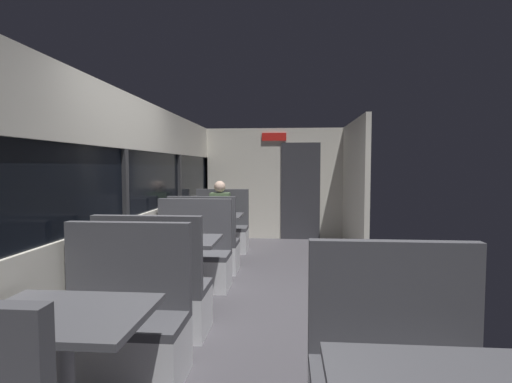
{
  "coord_description": "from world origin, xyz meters",
  "views": [
    {
      "loc": [
        0.3,
        -4.06,
        1.52
      ],
      "look_at": [
        -0.33,
        3.63,
        1.02
      ],
      "focal_mm": 27.79,
      "sensor_mm": 36.0,
      "label": 1
    }
  ],
  "objects_px": {
    "bench_far_window_facing_end": "(205,249)",
    "coffee_cup_primary": "(159,234)",
    "bench_near_window_facing_entry": "(120,332)",
    "bench_mid_window_facing_entry": "(192,261)",
    "bench_far_window_facing_entry": "(221,233)",
    "dining_table_far_window": "(214,221)",
    "dining_table_near_window": "(64,330)",
    "dining_table_mid_window": "(176,248)",
    "coffee_cup_secondary": "(219,212)",
    "seated_passenger": "(220,222)",
    "bench_mid_window_facing_end": "(155,298)"
  },
  "relations": [
    {
      "from": "dining_table_near_window",
      "to": "coffee_cup_secondary",
      "type": "height_order",
      "value": "coffee_cup_secondary"
    },
    {
      "from": "bench_mid_window_facing_end",
      "to": "seated_passenger",
      "type": "distance_m",
      "value": 3.46
    },
    {
      "from": "bench_far_window_facing_entry",
      "to": "bench_near_window_facing_entry",
      "type": "bearing_deg",
      "value": -90.0
    },
    {
      "from": "bench_near_window_facing_entry",
      "to": "seated_passenger",
      "type": "relative_size",
      "value": 0.87
    },
    {
      "from": "bench_near_window_facing_entry",
      "to": "bench_mid_window_facing_entry",
      "type": "height_order",
      "value": "same"
    },
    {
      "from": "bench_near_window_facing_entry",
      "to": "bench_mid_window_facing_entry",
      "type": "distance_m",
      "value": 2.13
    },
    {
      "from": "dining_table_mid_window",
      "to": "bench_far_window_facing_end",
      "type": "xyz_separation_m",
      "value": [
        0.0,
        1.43,
        -0.31
      ]
    },
    {
      "from": "bench_mid_window_facing_end",
      "to": "dining_table_far_window",
      "type": "xyz_separation_m",
      "value": [
        0.0,
        2.83,
        0.31
      ]
    },
    {
      "from": "bench_far_window_facing_entry",
      "to": "seated_passenger",
      "type": "xyz_separation_m",
      "value": [
        0.0,
        -0.07,
        0.21
      ]
    },
    {
      "from": "bench_mid_window_facing_end",
      "to": "bench_far_window_facing_entry",
      "type": "height_order",
      "value": "same"
    },
    {
      "from": "bench_mid_window_facing_end",
      "to": "bench_mid_window_facing_entry",
      "type": "distance_m",
      "value": 1.4
    },
    {
      "from": "bench_mid_window_facing_entry",
      "to": "coffee_cup_secondary",
      "type": "relative_size",
      "value": 12.22
    },
    {
      "from": "dining_table_near_window",
      "to": "bench_far_window_facing_end",
      "type": "height_order",
      "value": "bench_far_window_facing_end"
    },
    {
      "from": "bench_near_window_facing_entry",
      "to": "coffee_cup_secondary",
      "type": "xyz_separation_m",
      "value": [
        0.11,
        3.48,
        0.46
      ]
    },
    {
      "from": "coffee_cup_primary",
      "to": "dining_table_far_window",
      "type": "bearing_deg",
      "value": 84.94
    },
    {
      "from": "dining_table_near_window",
      "to": "coffee_cup_primary",
      "type": "xyz_separation_m",
      "value": [
        -0.19,
        2.14,
        0.15
      ]
    },
    {
      "from": "dining_table_near_window",
      "to": "dining_table_mid_window",
      "type": "height_order",
      "value": "same"
    },
    {
      "from": "dining_table_far_window",
      "to": "seated_passenger",
      "type": "distance_m",
      "value": 0.64
    },
    {
      "from": "seated_passenger",
      "to": "bench_mid_window_facing_end",
      "type": "bearing_deg",
      "value": -90.0
    },
    {
      "from": "bench_mid_window_facing_entry",
      "to": "dining_table_far_window",
      "type": "relative_size",
      "value": 1.22
    },
    {
      "from": "dining_table_mid_window",
      "to": "bench_mid_window_facing_end",
      "type": "distance_m",
      "value": 0.77
    },
    {
      "from": "bench_near_window_facing_entry",
      "to": "bench_far_window_facing_entry",
      "type": "bearing_deg",
      "value": 90.0
    },
    {
      "from": "bench_far_window_facing_end",
      "to": "bench_far_window_facing_entry",
      "type": "xyz_separation_m",
      "value": [
        0.0,
        1.4,
        0.0
      ]
    },
    {
      "from": "bench_far_window_facing_end",
      "to": "coffee_cup_primary",
      "type": "relative_size",
      "value": 12.22
    },
    {
      "from": "bench_far_window_facing_end",
      "to": "seated_passenger",
      "type": "distance_m",
      "value": 1.34
    },
    {
      "from": "dining_table_mid_window",
      "to": "seated_passenger",
      "type": "relative_size",
      "value": 0.71
    },
    {
      "from": "dining_table_mid_window",
      "to": "bench_mid_window_facing_entry",
      "type": "xyz_separation_m",
      "value": [
        0.0,
        0.7,
        -0.31
      ]
    },
    {
      "from": "bench_near_window_facing_entry",
      "to": "bench_far_window_facing_entry",
      "type": "height_order",
      "value": "same"
    },
    {
      "from": "bench_far_window_facing_entry",
      "to": "dining_table_near_window",
      "type": "bearing_deg",
      "value": -90.0
    },
    {
      "from": "bench_mid_window_facing_entry",
      "to": "dining_table_far_window",
      "type": "height_order",
      "value": "bench_mid_window_facing_entry"
    },
    {
      "from": "bench_mid_window_facing_entry",
      "to": "coffee_cup_secondary",
      "type": "distance_m",
      "value": 1.43
    },
    {
      "from": "dining_table_mid_window",
      "to": "coffee_cup_primary",
      "type": "distance_m",
      "value": 0.24
    },
    {
      "from": "bench_mid_window_facing_end",
      "to": "bench_near_window_facing_entry",
      "type": "bearing_deg",
      "value": -90.0
    },
    {
      "from": "bench_far_window_facing_entry",
      "to": "dining_table_far_window",
      "type": "bearing_deg",
      "value": -90.0
    },
    {
      "from": "bench_far_window_facing_end",
      "to": "bench_mid_window_facing_entry",
      "type": "bearing_deg",
      "value": -90.0
    },
    {
      "from": "dining_table_far_window",
      "to": "seated_passenger",
      "type": "xyz_separation_m",
      "value": [
        0.0,
        0.63,
        -0.1
      ]
    },
    {
      "from": "bench_mid_window_facing_entry",
      "to": "bench_far_window_facing_end",
      "type": "height_order",
      "value": "same"
    },
    {
      "from": "bench_far_window_facing_entry",
      "to": "bench_far_window_facing_end",
      "type": "bearing_deg",
      "value": -90.0
    },
    {
      "from": "dining_table_far_window",
      "to": "bench_far_window_facing_end",
      "type": "distance_m",
      "value": 0.77
    },
    {
      "from": "bench_near_window_facing_entry",
      "to": "coffee_cup_primary",
      "type": "height_order",
      "value": "bench_near_window_facing_entry"
    },
    {
      "from": "bench_mid_window_facing_entry",
      "to": "seated_passenger",
      "type": "distance_m",
      "value": 2.07
    },
    {
      "from": "coffee_cup_secondary",
      "to": "bench_mid_window_facing_end",
      "type": "bearing_deg",
      "value": -92.19
    },
    {
      "from": "dining_table_far_window",
      "to": "bench_mid_window_facing_end",
      "type": "bearing_deg",
      "value": -90.0
    },
    {
      "from": "bench_mid_window_facing_end",
      "to": "bench_far_window_facing_entry",
      "type": "bearing_deg",
      "value": 90.0
    },
    {
      "from": "dining_table_mid_window",
      "to": "bench_mid_window_facing_entry",
      "type": "bearing_deg",
      "value": 90.0
    },
    {
      "from": "bench_far_window_facing_entry",
      "to": "coffee_cup_secondary",
      "type": "bearing_deg",
      "value": -82.24
    },
    {
      "from": "bench_mid_window_facing_entry",
      "to": "seated_passenger",
      "type": "height_order",
      "value": "seated_passenger"
    },
    {
      "from": "dining_table_near_window",
      "to": "coffee_cup_secondary",
      "type": "bearing_deg",
      "value": 88.56
    },
    {
      "from": "dining_table_near_window",
      "to": "seated_passenger",
      "type": "bearing_deg",
      "value": 90.0
    },
    {
      "from": "coffee_cup_secondary",
      "to": "coffee_cup_primary",
      "type": "bearing_deg",
      "value": -98.16
    }
  ]
}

